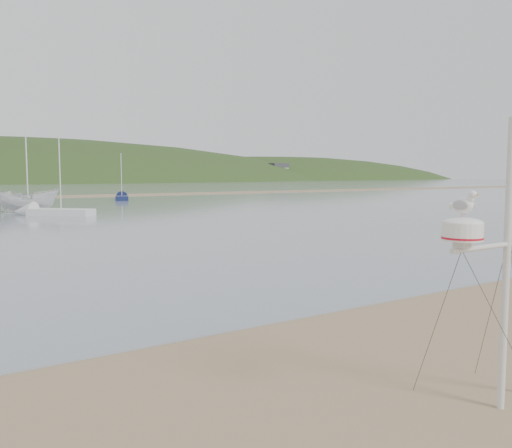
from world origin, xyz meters
TOP-DOWN VIEW (x-y plane):
  - mast_rig at (4.68, -0.98)m, footprint 2.04×2.18m
  - boat_white at (7.38, 41.64)m, footprint 2.11×2.07m
  - sailboat_white_near at (7.39, 36.95)m, footprint 5.46×5.55m
  - sailboat_blue_far at (21.15, 57.88)m, footprint 3.37×6.03m

SIDE VIEW (x-z plane):
  - sailboat_white_near at x=7.39m, z-range -2.82..3.43m
  - sailboat_blue_far at x=21.15m, z-range -2.65..3.25m
  - mast_rig at x=4.68m, z-range -1.19..3.42m
  - boat_white at x=7.38m, z-range 0.04..4.73m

